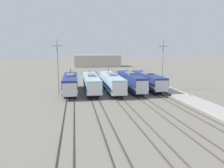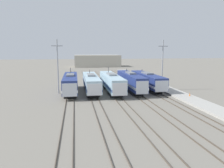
{
  "view_description": "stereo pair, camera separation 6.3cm",
  "coord_description": "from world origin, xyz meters",
  "px_view_note": "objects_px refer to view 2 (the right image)",
  "views": [
    {
      "loc": [
        -8.3,
        -41.21,
        9.52
      ],
      "look_at": [
        -0.77,
        2.94,
        2.57
      ],
      "focal_mm": 35.0,
      "sensor_mm": 36.0,
      "label": 1
    },
    {
      "loc": [
        -8.24,
        -41.22,
        9.52
      ],
      "look_at": [
        -0.77,
        2.94,
        2.57
      ],
      "focal_mm": 35.0,
      "sensor_mm": 36.0,
      "label": 2
    }
  ],
  "objects_px": {
    "locomotive_far_left": "(70,84)",
    "locomotive_far_right": "(148,81)",
    "locomotive_center_right": "(131,81)",
    "catenary_tower_left": "(58,65)",
    "catenary_tower_right": "(162,64)",
    "traffic_cone": "(190,94)",
    "locomotive_center_left": "(91,83)",
    "locomotive_center": "(112,82)"
  },
  "relations": [
    {
      "from": "locomotive_center_right",
      "to": "catenary_tower_right",
      "type": "distance_m",
      "value": 8.52
    },
    {
      "from": "locomotive_center_left",
      "to": "locomotive_center_right",
      "type": "xyz_separation_m",
      "value": [
        9.37,
        -0.5,
        0.16
      ]
    },
    {
      "from": "locomotive_center_left",
      "to": "catenary_tower_right",
      "type": "height_order",
      "value": "catenary_tower_right"
    },
    {
      "from": "locomotive_center_right",
      "to": "catenary_tower_left",
      "type": "bearing_deg",
      "value": -178.17
    },
    {
      "from": "locomotive_center_left",
      "to": "locomotive_center_right",
      "type": "bearing_deg",
      "value": -3.06
    },
    {
      "from": "locomotive_far_left",
      "to": "locomotive_center",
      "type": "distance_m",
      "value": 9.39
    },
    {
      "from": "locomotive_far_right",
      "to": "catenary_tower_left",
      "type": "relative_size",
      "value": 1.61
    },
    {
      "from": "locomotive_far_left",
      "to": "locomotive_far_right",
      "type": "xyz_separation_m",
      "value": [
        18.74,
        2.54,
        -0.09
      ]
    },
    {
      "from": "locomotive_center_left",
      "to": "locomotive_center",
      "type": "bearing_deg",
      "value": -9.14
    },
    {
      "from": "locomotive_center_left",
      "to": "locomotive_center",
      "type": "height_order",
      "value": "locomotive_center"
    },
    {
      "from": "locomotive_center_left",
      "to": "catenary_tower_right",
      "type": "distance_m",
      "value": 17.4
    },
    {
      "from": "locomotive_center_left",
      "to": "catenary_tower_right",
      "type": "xyz_separation_m",
      "value": [
        16.85,
        -1.03,
        4.2
      ]
    },
    {
      "from": "catenary_tower_left",
      "to": "catenary_tower_right",
      "type": "relative_size",
      "value": 1.0
    },
    {
      "from": "locomotive_far_right",
      "to": "traffic_cone",
      "type": "distance_m",
      "value": 12.49
    },
    {
      "from": "catenary_tower_left",
      "to": "catenary_tower_right",
      "type": "distance_m",
      "value": 24.16
    },
    {
      "from": "catenary_tower_right",
      "to": "traffic_cone",
      "type": "distance_m",
      "value": 10.89
    },
    {
      "from": "locomotive_center_right",
      "to": "catenary_tower_left",
      "type": "relative_size",
      "value": 1.59
    },
    {
      "from": "locomotive_center_left",
      "to": "catenary_tower_left",
      "type": "height_order",
      "value": "catenary_tower_left"
    },
    {
      "from": "catenary_tower_right",
      "to": "locomotive_center",
      "type": "bearing_deg",
      "value": 178.68
    },
    {
      "from": "locomotive_center_left",
      "to": "locomotive_center_right",
      "type": "distance_m",
      "value": 9.39
    },
    {
      "from": "catenary_tower_left",
      "to": "catenary_tower_right",
      "type": "bearing_deg",
      "value": 0.0
    },
    {
      "from": "locomotive_far_left",
      "to": "locomotive_far_right",
      "type": "bearing_deg",
      "value": 7.71
    },
    {
      "from": "locomotive_center_left",
      "to": "locomotive_center_right",
      "type": "height_order",
      "value": "locomotive_center_right"
    },
    {
      "from": "locomotive_center",
      "to": "catenary_tower_right",
      "type": "relative_size",
      "value": 1.68
    },
    {
      "from": "traffic_cone",
      "to": "locomotive_center",
      "type": "bearing_deg",
      "value": 147.02
    },
    {
      "from": "locomotive_center_left",
      "to": "locomotive_far_right",
      "type": "height_order",
      "value": "locomotive_center_left"
    },
    {
      "from": "locomotive_center_right",
      "to": "catenary_tower_right",
      "type": "bearing_deg",
      "value": -4.08
    },
    {
      "from": "locomotive_far_left",
      "to": "locomotive_center_right",
      "type": "height_order",
      "value": "locomotive_far_left"
    },
    {
      "from": "locomotive_center",
      "to": "catenary_tower_left",
      "type": "height_order",
      "value": "catenary_tower_left"
    },
    {
      "from": "locomotive_center_left",
      "to": "catenary_tower_left",
      "type": "distance_m",
      "value": 8.49
    },
    {
      "from": "locomotive_center_right",
      "to": "catenary_tower_left",
      "type": "height_order",
      "value": "catenary_tower_left"
    },
    {
      "from": "locomotive_far_left",
      "to": "traffic_cone",
      "type": "distance_m",
      "value": 25.42
    },
    {
      "from": "locomotive_far_left",
      "to": "locomotive_center",
      "type": "xyz_separation_m",
      "value": [
        9.37,
        0.57,
        -0.03
      ]
    },
    {
      "from": "locomotive_center_right",
      "to": "catenary_tower_right",
      "type": "xyz_separation_m",
      "value": [
        7.48,
        -0.53,
        4.04
      ]
    },
    {
      "from": "catenary_tower_left",
      "to": "catenary_tower_right",
      "type": "height_order",
      "value": "same"
    },
    {
      "from": "locomotive_center_left",
      "to": "locomotive_far_right",
      "type": "bearing_deg",
      "value": 4.95
    },
    {
      "from": "locomotive_center_left",
      "to": "locomotive_center_right",
      "type": "relative_size",
      "value": 1.03
    },
    {
      "from": "locomotive_far_left",
      "to": "catenary_tower_left",
      "type": "relative_size",
      "value": 1.47
    },
    {
      "from": "locomotive_center",
      "to": "traffic_cone",
      "type": "bearing_deg",
      "value": -32.98
    },
    {
      "from": "locomotive_far_right",
      "to": "catenary_tower_right",
      "type": "distance_m",
      "value": 5.51
    },
    {
      "from": "catenary_tower_right",
      "to": "catenary_tower_left",
      "type": "bearing_deg",
      "value": 180.0
    },
    {
      "from": "locomotive_far_left",
      "to": "catenary_tower_right",
      "type": "distance_m",
      "value": 21.93
    }
  ]
}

